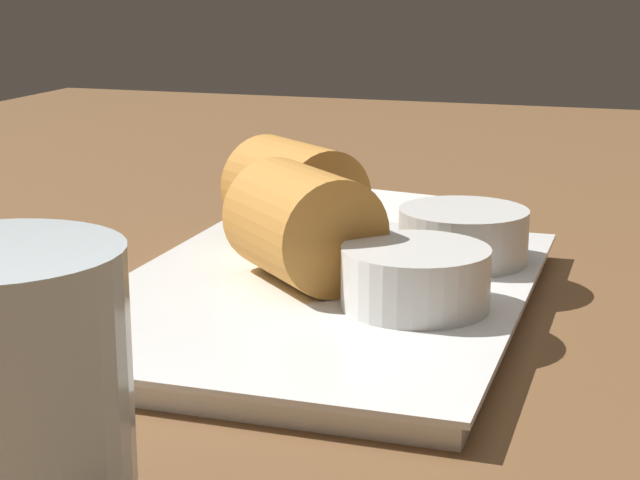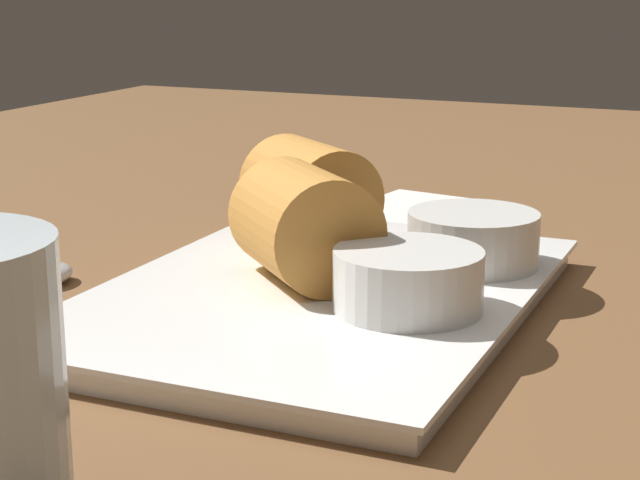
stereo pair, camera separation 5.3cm
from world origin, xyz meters
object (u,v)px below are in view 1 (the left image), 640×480
serving_plate (320,299)px  napkin (385,210)px  dipping_bowl_far (463,233)px  drinking_glass (5,405)px  spoon (14,292)px  dipping_bowl_near (415,275)px

serving_plate → napkin: bearing=-173.7°
dipping_bowl_far → napkin: (-16.34, -8.73, -2.83)cm
dipping_bowl_far → drinking_glass: (32.25, -7.93, 1.73)cm
serving_plate → drinking_glass: drinking_glass is taller
serving_plate → spoon: size_ratio=1.82×
dipping_bowl_near → napkin: size_ratio=0.64×
dipping_bowl_near → drinking_glass: 24.38cm
spoon → napkin: spoon is taller
dipping_bowl_near → napkin: dipping_bowl_near is taller
dipping_bowl_near → spoon: bearing=-86.6°
napkin → drinking_glass: bearing=1.0°
dipping_bowl_far → drinking_glass: 33.26cm
serving_plate → napkin: 23.49cm
drinking_glass → spoon: bearing=-146.4°
serving_plate → napkin: size_ratio=2.62×
dipping_bowl_near → napkin: bearing=-162.3°
spoon → napkin: size_ratio=1.44×
spoon → drinking_glass: bearing=33.6°
dipping_bowl_near → spoon: (1.30, -21.84, -2.59)cm
spoon → dipping_bowl_near: bearing=93.4°
serving_plate → dipping_bowl_far: (-7.00, 6.17, 2.37)cm
dipping_bowl_far → napkin: 18.74cm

